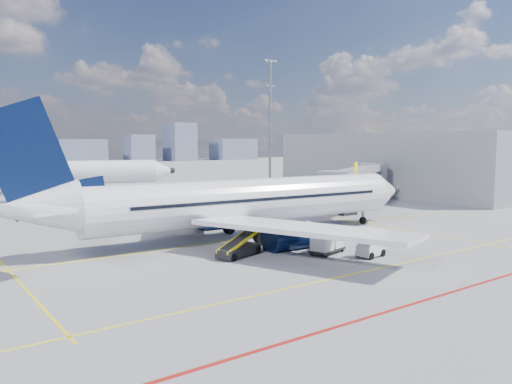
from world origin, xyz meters
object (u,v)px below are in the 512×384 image
second_aircraft (50,174)px  baggage_tug (370,248)px  cargo_dolly (328,241)px  belt_loader (240,248)px  ramp_worker (380,245)px  main_aircraft (236,203)px

second_aircraft → baggage_tug: 65.74m
cargo_dolly → second_aircraft: bearing=78.9°
second_aircraft → cargo_dolly: second_aircraft is taller
belt_loader → cargo_dolly: bearing=-48.3°
baggage_tug → ramp_worker: (1.11, -0.05, 0.04)m
second_aircraft → cargo_dolly: 62.90m
second_aircraft → belt_loader: second_aircraft is taller
belt_loader → baggage_tug: bearing=-57.4°
cargo_dolly → ramp_worker: (2.80, -2.75, -0.21)m
baggage_tug → ramp_worker: size_ratio=1.52×
baggage_tug → main_aircraft: bearing=101.9°
ramp_worker → baggage_tug: bearing=85.4°
second_aircraft → baggage_tug: bearing=-71.1°
main_aircraft → ramp_worker: bearing=-62.4°
cargo_dolly → main_aircraft: bearing=90.1°
second_aircraft → belt_loader: size_ratio=7.48×
main_aircraft → baggage_tug: bearing=-67.1°
belt_loader → ramp_worker: bearing=-54.0°
baggage_tug → ramp_worker: bearing=-10.8°
belt_loader → ramp_worker: 10.53m
second_aircraft → ramp_worker: second_aircraft is taller
baggage_tug → second_aircraft: bearing=87.7°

